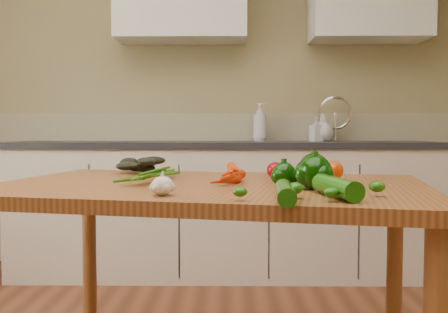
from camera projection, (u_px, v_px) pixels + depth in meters
name	position (u px, v px, depth m)	size (l,w,h in m)	color
room	(143.00, 30.00, 1.35)	(4.04, 5.04, 2.64)	brown
counter_run	(226.00, 206.00, 3.40)	(2.84, 0.64, 1.14)	beige
table	(209.00, 208.00, 1.75)	(1.64, 1.23, 0.79)	#9C592D
soap_bottle_a	(260.00, 122.00, 3.54)	(0.10, 0.10, 0.27)	silver
soap_bottle_b	(316.00, 129.00, 3.46)	(0.07, 0.08, 0.17)	silver
soap_bottle_c	(323.00, 128.00, 3.49)	(0.15, 0.15, 0.19)	silver
carrot_bunch	(206.00, 172.00, 1.78)	(0.27, 0.21, 0.07)	red
leafy_greens	(139.00, 161.00, 2.12)	(0.21, 0.19, 0.11)	black
garlic_bulb	(162.00, 186.00, 1.41)	(0.06, 0.06, 0.05)	silver
pepper_a	(284.00, 175.00, 1.62)	(0.08, 0.08, 0.08)	black
pepper_b	(314.00, 169.00, 1.69)	(0.11, 0.11, 0.11)	black
pepper_c	(315.00, 173.00, 1.55)	(0.11, 0.11, 0.11)	black
tomato_a	(276.00, 170.00, 1.90)	(0.07, 0.07, 0.06)	#8D020C
tomato_b	(304.00, 172.00, 1.85)	(0.06, 0.06, 0.06)	#C33804
tomato_c	(333.00, 170.00, 1.86)	(0.08, 0.08, 0.07)	#C33804
zucchini_a	(337.00, 187.00, 1.37)	(0.06, 0.06, 0.24)	#134D08
zucchini_b	(285.00, 192.00, 1.29)	(0.05, 0.05, 0.23)	#134D08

